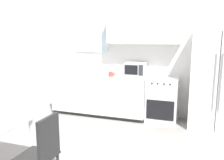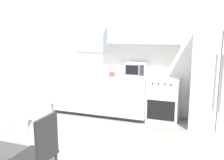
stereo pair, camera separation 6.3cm
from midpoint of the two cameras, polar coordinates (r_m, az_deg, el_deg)
ground_plane at (r=4.10m, az=-8.69°, el=-15.47°), size 12.00×12.00×0.00m
wall_back at (r=5.59m, az=1.97°, el=6.97°), size 12.00×0.38×2.70m
kitchen_counter at (r=5.54m, az=-2.16°, el=-3.22°), size 2.11×0.68×0.91m
oven_range at (r=5.24m, az=11.96°, el=-4.48°), size 0.62×0.61×0.89m
refrigerator at (r=5.05m, az=23.41°, el=-0.04°), size 0.95×0.73×1.86m
kitchen_sink at (r=5.57m, az=-5.20°, el=1.74°), size 0.58×0.38×0.23m
microwave at (r=5.31m, az=5.96°, el=2.55°), size 0.43×0.35×0.27m
coffee_mug at (r=5.12m, az=0.34°, el=1.37°), size 0.13×0.09×0.10m
grocery_bag_0 at (r=5.63m, az=-10.88°, el=2.66°), size 0.24×0.20×0.27m
dining_chair_side at (r=2.97m, az=-15.28°, el=-15.07°), size 0.41×0.41×0.93m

